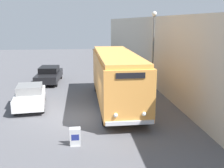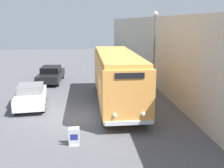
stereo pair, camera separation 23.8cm
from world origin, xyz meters
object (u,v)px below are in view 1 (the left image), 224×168
(streetlamp, at_px, (153,42))
(vintage_bus, at_px, (116,76))
(parked_car_mid, at_px, (49,75))
(sign_board, at_px, (75,137))
(parked_car_near, at_px, (30,96))

(streetlamp, bearing_deg, vintage_bus, -150.93)
(streetlamp, distance_m, parked_car_mid, 10.60)
(vintage_bus, relative_size, parked_car_mid, 2.14)
(vintage_bus, distance_m, parked_car_mid, 9.15)
(sign_board, relative_size, parked_car_mid, 0.19)
(parked_car_near, height_order, parked_car_mid, parked_car_near)
(vintage_bus, relative_size, sign_board, 11.41)
(parked_car_mid, bearing_deg, parked_car_near, -90.10)
(vintage_bus, xyz_separation_m, streetlamp, (2.95, 1.64, 2.10))
(vintage_bus, xyz_separation_m, parked_car_near, (-5.78, 0.07, -1.25))
(streetlamp, height_order, parked_car_mid, streetlamp)
(parked_car_near, xyz_separation_m, parked_car_mid, (0.44, 7.26, -0.01))
(streetlamp, height_order, parked_car_near, streetlamp)
(streetlamp, bearing_deg, parked_car_mid, 145.57)
(streetlamp, bearing_deg, sign_board, -126.67)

